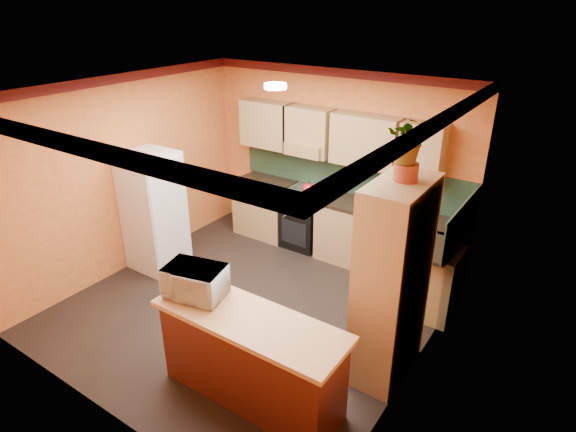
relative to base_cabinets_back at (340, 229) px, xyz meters
The scene contains 15 objects.
room_shell 2.26m from the base_cabinets_back, 100.02° to the right, with size 4.24×4.24×2.72m.
base_cabinets_back is the anchor object (origin of this frame).
countertop_back 0.46m from the base_cabinets_back, 90.00° to the right, with size 3.65×0.62×0.04m, color black.
stove 0.63m from the base_cabinets_back, behind, with size 0.58×0.58×0.91m, color black.
kettle 0.77m from the base_cabinets_back, behind, with size 0.17×0.17×0.18m, color red, non-canonical shape.
sink 0.92m from the base_cabinets_back, ahead, with size 0.48×0.40×0.03m, color silver.
base_cabinets_right 1.64m from the base_cabinets_back, 22.62° to the right, with size 0.60×0.80×0.88m, color tan.
countertop_right 1.70m from the base_cabinets_back, 22.62° to the right, with size 0.62×0.80×0.04m, color black.
fridge 2.69m from the base_cabinets_back, 140.08° to the right, with size 0.68×0.66×1.70m, color white.
pantry 2.51m from the base_cabinets_back, 50.20° to the right, with size 0.48×0.90×2.10m, color tan.
fern_pot 2.96m from the base_cabinets_back, 49.44° to the right, with size 0.22×0.22×0.16m, color #963924.
fern 3.14m from the base_cabinets_back, 49.44° to the right, with size 0.38×0.33×0.42m, color tan.
breakfast_bar 3.04m from the base_cabinets_back, 77.60° to the right, with size 1.80×0.55×0.88m, color #542413.
bar_top 3.07m from the base_cabinets_back, 77.60° to the right, with size 1.90×0.65×0.05m, color tan.
microwave 3.04m from the base_cabinets_back, 90.11° to the right, with size 0.57×0.38×0.31m, color white.
Camera 1 is at (3.24, -3.93, 3.59)m, focal length 30.00 mm.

